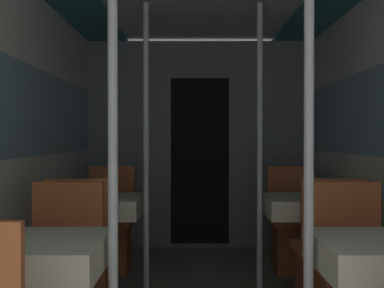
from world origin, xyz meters
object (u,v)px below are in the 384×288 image
object	(u,v)px
chair_right_far_1	(294,239)
support_pole_right_1	(260,147)
dining_table_left_0	(30,265)
chair_right_near_1	(327,271)
chair_left_far_1	(110,239)
support_pole_left_1	(147,147)
support_pole_right_0	(309,153)
support_pole_left_0	(114,153)
chair_left_near_1	(83,271)
dining_table_left_1	(98,212)
dining_table_right_1	(309,212)

from	to	relation	value
chair_right_far_1	support_pole_right_1	xyz separation A→B (m)	(-0.39, -0.59, 0.84)
dining_table_left_0	chair_right_near_1	size ratio (longest dim) A/B	0.79
dining_table_left_0	chair_left_far_1	world-z (taller)	chair_left_far_1
support_pole_left_1	support_pole_right_0	world-z (taller)	same
chair_left_far_1	support_pole_right_1	world-z (taller)	support_pole_right_1
support_pole_left_0	chair_left_far_1	distance (m)	2.55
chair_left_near_1	chair_right_far_1	xyz separation A→B (m)	(1.68, 1.19, 0.00)
support_pole_right_0	dining_table_left_1	bearing A→B (deg)	125.88
dining_table_left_1	support_pole_left_1	size ratio (longest dim) A/B	0.33
support_pole_left_1	chair_left_far_1	bearing A→B (deg)	123.08
support_pole_right_0	chair_right_far_1	size ratio (longest dim) A/B	2.41
dining_table_left_0	dining_table_left_1	xyz separation A→B (m)	(0.00, 1.78, 0.00)
dining_table_left_0	support_pole_right_1	bearing A→B (deg)	54.12
chair_left_near_1	support_pole_left_1	size ratio (longest dim) A/B	0.41
chair_left_far_1	support_pole_right_1	size ratio (longest dim) A/B	0.41
support_pole_left_1	support_pole_right_0	size ratio (longest dim) A/B	1.00
dining_table_left_0	support_pole_right_0	xyz separation A→B (m)	(1.29, 0.00, 0.51)
dining_table_left_0	support_pole_right_0	size ratio (longest dim) A/B	0.33
dining_table_left_0	chair_right_far_1	size ratio (longest dim) A/B	0.79
chair_left_near_1	support_pole_right_0	size ratio (longest dim) A/B	0.41
support_pole_left_1	support_pole_right_0	distance (m)	2.00
dining_table_left_0	support_pole_left_1	world-z (taller)	support_pole_left_1
chair_left_far_1	support_pole_left_1	distance (m)	1.10
dining_table_left_1	chair_left_near_1	bearing A→B (deg)	-90.00
support_pole_left_1	dining_table_left_1	bearing A→B (deg)	180.00
dining_table_left_1	support_pole_left_0	bearing A→B (deg)	-77.77
chair_left_far_1	chair_right_far_1	distance (m)	1.68
dining_table_left_0	dining_table_right_1	xyz separation A→B (m)	(1.68, 1.78, 0.00)
dining_table_left_1	chair_left_far_1	size ratio (longest dim) A/B	0.79
dining_table_left_1	chair_left_near_1	world-z (taller)	chair_left_near_1
dining_table_left_1	support_pole_right_0	distance (m)	2.26
support_pole_right_0	chair_right_near_1	xyz separation A→B (m)	(0.39, 1.19, -0.84)
chair_left_far_1	support_pole_right_1	xyz separation A→B (m)	(1.29, -0.59, 0.84)
support_pole_right_0	chair_right_far_1	xyz separation A→B (m)	(0.39, 2.37, -0.84)
support_pole_left_0	chair_right_far_1	size ratio (longest dim) A/B	2.41
support_pole_right_1	dining_table_left_1	bearing A→B (deg)	180.00
support_pole_left_1	chair_right_far_1	bearing A→B (deg)	24.70
chair_right_far_1	dining_table_left_1	bearing A→B (deg)	19.49
support_pole_left_1	chair_right_near_1	distance (m)	1.65
dining_table_left_0	support_pole_right_0	bearing A→B (deg)	0.00
support_pole_right_0	support_pole_right_1	world-z (taller)	same
support_pole_right_0	chair_left_far_1	bearing A→B (deg)	118.50
support_pole_left_0	support_pole_left_1	size ratio (longest dim) A/B	1.00
support_pole_right_0	dining_table_right_1	bearing A→B (deg)	77.77
support_pole_left_0	chair_right_near_1	world-z (taller)	support_pole_left_0
dining_table_left_1	dining_table_right_1	size ratio (longest dim) A/B	1.00
support_pole_right_1	chair_right_far_1	bearing A→B (deg)	56.92
chair_left_far_1	support_pole_left_1	bearing A→B (deg)	123.08
chair_right_far_1	chair_right_near_1	bearing A→B (deg)	90.00
dining_table_left_0	support_pole_left_0	world-z (taller)	support_pole_left_0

